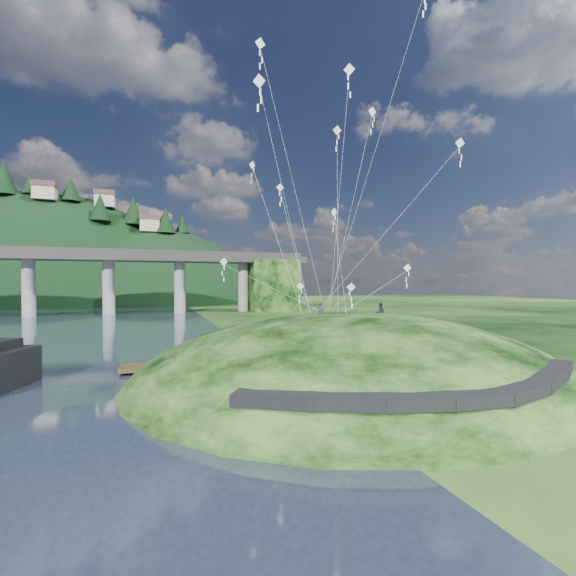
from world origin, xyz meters
name	(u,v)px	position (x,y,z in m)	size (l,w,h in m)	color
ground	(262,392)	(0.00, 0.00, 0.00)	(320.00, 320.00, 0.00)	black
grass_hill	(351,394)	(8.00, 2.00, -1.50)	(36.00, 32.00, 13.00)	black
footpath	(454,389)	(7.46, -9.74, 2.08)	(22.29, 5.84, 0.83)	black
bridge	(58,272)	(-26.46, 70.07, 9.70)	(160.00, 11.00, 15.00)	#2D2B2B
far_ridge	(37,327)	(-43.58, 122.17, -7.44)	(153.00, 70.00, 94.50)	black
wooden_dock	(213,363)	(-2.15, 8.27, 0.47)	(15.07, 3.16, 1.07)	#352815
kite_flyers	(360,303)	(9.47, 3.25, 5.78)	(6.25, 1.11, 1.89)	#252932
kite_swarm	(328,169)	(7.28, 4.95, 17.24)	(17.73, 17.08, 21.35)	white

